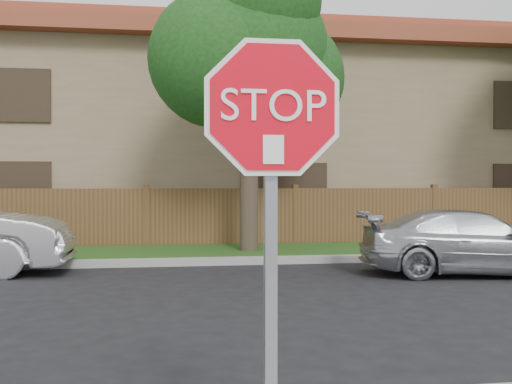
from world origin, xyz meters
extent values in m
cube|color=gray|center=(0.00, 8.15, 0.07)|extent=(70.00, 0.30, 0.15)
cube|color=#1E4714|center=(0.00, 9.80, 0.06)|extent=(70.00, 3.00, 0.12)
cube|color=#51371C|center=(0.00, 11.40, 0.80)|extent=(70.00, 0.12, 1.60)
cube|color=#857052|center=(0.00, 17.00, 3.00)|extent=(34.00, 8.00, 6.00)
cube|color=brown|center=(0.00, 17.00, 6.25)|extent=(35.20, 9.20, 0.50)
cube|color=brown|center=(0.00, 17.00, 6.85)|extent=(33.00, 5.50, 0.70)
cylinder|color=#382B21|center=(2.50, 9.70, 1.96)|extent=(0.44, 0.44, 3.92)
sphere|color=#173811|center=(2.50, 9.70, 4.90)|extent=(3.80, 3.80, 3.80)
sphere|color=#173811|center=(3.40, 10.00, 4.34)|extent=(3.00, 3.00, 3.00)
sphere|color=#173811|center=(1.70, 9.30, 4.62)|extent=(3.20, 3.20, 3.20)
sphere|color=#173811|center=(2.70, 9.10, 5.95)|extent=(2.80, 2.80, 2.80)
cube|color=gray|center=(1.12, -1.44, 1.25)|extent=(0.06, 0.06, 2.30)
cylinder|color=white|center=(1.12, -1.50, 2.15)|extent=(1.01, 0.02, 1.01)
cylinder|color=red|center=(1.12, -1.51, 2.15)|extent=(0.93, 0.02, 0.93)
cube|color=white|center=(1.12, -1.53, 1.93)|extent=(0.11, 0.00, 0.15)
imported|color=#AAACB1|center=(6.31, 6.10, 0.61)|extent=(4.46, 2.39, 1.23)
camera|label=1|loc=(0.59, -4.58, 1.76)|focal=42.00mm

